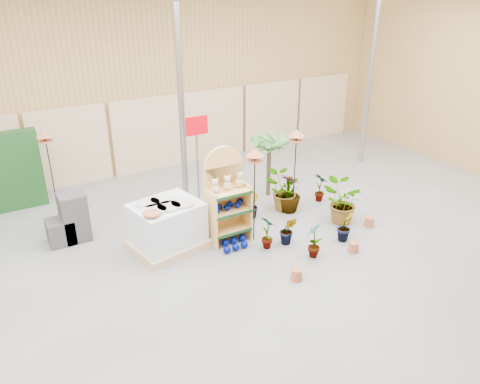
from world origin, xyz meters
name	(u,v)px	position (x,y,z in m)	size (l,w,h in m)	color
room	(242,144)	(0.00, 0.91, 2.21)	(15.20, 12.10, 4.70)	slate
display_shelf	(226,198)	(0.04, 1.61, 0.89)	(0.82, 0.52, 1.94)	#DCA65A
teddy_bears	(229,184)	(0.06, 1.52, 1.23)	(0.71, 0.18, 0.30)	beige
gazing_balls_shelf	(228,206)	(0.04, 1.50, 0.76)	(0.71, 0.24, 0.14)	#000B65
gazing_balls_floor	(235,244)	(0.00, 1.19, 0.07)	(0.63, 0.39, 0.15)	#000B65
pallet_stack	(167,226)	(-1.13, 1.82, 0.48)	(1.52, 1.34, 0.99)	tan
charcoal_planters	(70,222)	(-2.69, 3.08, 0.42)	(0.80, 0.50, 1.00)	#2E2F30
offer_sign	(197,145)	(0.10, 2.98, 1.57)	(0.50, 0.08, 2.20)	gray
bird_table_front	(255,156)	(0.48, 1.25, 1.81)	(0.34, 0.34, 1.95)	black
bird_table_right	(296,136)	(1.87, 1.84, 1.80)	(0.34, 0.34, 1.94)	black
bird_table_back	(45,137)	(-2.73, 4.27, 1.85)	(0.34, 0.34, 1.99)	black
palm	(269,142)	(1.91, 2.91, 1.34)	(0.70, 0.70, 1.58)	#3F3124
potted_plant_0	(268,232)	(0.54, 0.84, 0.36)	(0.38, 0.26, 0.72)	#397A31
potted_plant_1	(288,230)	(0.98, 0.78, 0.30)	(0.33, 0.27, 0.61)	#397A31
potted_plant_3	(289,192)	(1.83, 1.95, 0.46)	(0.51, 0.51, 0.91)	#397A31
potted_plant_4	(320,187)	(2.77, 2.00, 0.36)	(0.38, 0.26, 0.72)	#397A31
potted_plant_5	(252,205)	(0.96, 2.12, 0.28)	(0.31, 0.25, 0.57)	#397A31
potted_plant_6	(283,192)	(1.75, 2.08, 0.44)	(0.80, 0.69, 0.89)	#397A31
potted_plant_8	(314,239)	(1.13, 0.15, 0.37)	(0.39, 0.26, 0.74)	#397A31
potted_plant_9	(345,227)	(2.04, 0.33, 0.31)	(0.34, 0.27, 0.61)	#397A31
potted_plant_10	(341,203)	(2.47, 0.96, 0.47)	(0.84, 0.73, 0.94)	#397A31
potted_plant_11	(235,202)	(0.72, 2.44, 0.30)	(0.33, 0.33, 0.60)	#397A31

